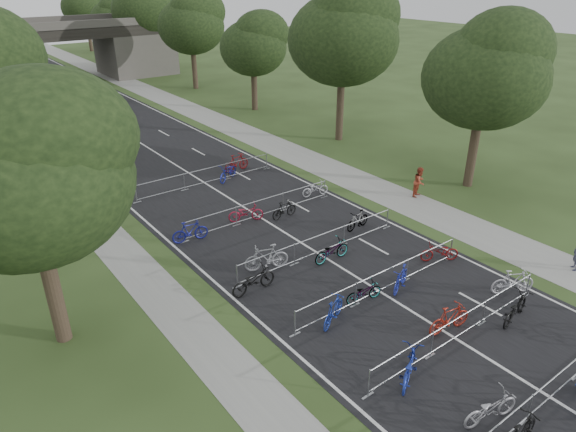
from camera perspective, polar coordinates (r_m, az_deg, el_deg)
name	(u,v)px	position (r m, az deg, el deg)	size (l,w,h in m)	color
road	(86,109)	(54.31, -21.57, 11.00)	(11.00, 140.00, 0.01)	black
sidewalk_right	(163,98)	(56.90, -13.77, 12.66)	(3.00, 140.00, 0.01)	gray
sidewalk_left	(0,122)	(52.87, -29.34, 9.13)	(2.00, 140.00, 0.01)	gray
lane_markings	(86,109)	(54.31, -21.57, 11.00)	(0.12, 140.00, 0.00)	silver
overpass_bridge	(39,53)	(68.04, -25.97, 16.01)	(31.00, 8.00, 7.05)	#4D4B45
tree_left_0	(30,174)	(18.10, -26.78, 4.20)	(6.72, 6.72, 10.25)	#33261C
tree_right_0	(488,73)	(32.41, 21.33, 14.60)	(7.17, 7.17, 10.93)	#33261C
tree_right_1	(345,35)	(39.89, 6.36, 19.37)	(8.18, 8.18, 12.47)	#33261C
tree_right_2	(254,45)	(49.51, -3.74, 18.43)	(6.16, 6.16, 9.39)	#33261C
tree_right_3	(192,23)	(59.71, -10.60, 20.29)	(7.17, 7.17, 10.93)	#33261C
tree_right_4	(146,7)	(70.50, -15.51, 21.44)	(8.18, 8.18, 12.47)	#33261C
tree_right_5	(113,17)	(81.82, -18.82, 20.15)	(6.16, 6.16, 9.39)	#33261C
tree_right_6	(85,6)	(93.13, -21.60, 20.92)	(7.17, 7.17, 10.93)	#33261C
barrier_row_1	(556,386)	(18.87, 27.60, -16.35)	(9.70, 0.08, 1.10)	#95979C
barrier_row_2	(459,328)	(20.06, 18.46, -11.68)	(9.70, 0.08, 1.10)	#95979C
barrier_row_3	(382,282)	(21.89, 10.42, -7.18)	(9.70, 0.08, 1.10)	#95979C
barrier_row_4	(320,244)	(24.31, 3.58, -3.16)	(9.70, 0.08, 1.10)	#95979C
barrier_row_5	(260,209)	(27.86, -3.09, 0.82)	(9.70, 0.08, 1.10)	#95979C
barrier_row_6	(206,176)	(32.62, -9.06, 4.38)	(9.70, 0.08, 1.10)	#95979C
bike_5	(491,408)	(17.38, 21.59, -19.24)	(0.69, 1.97, 1.04)	#99989F
bike_8	(409,367)	(17.96, 13.28, -15.98)	(0.72, 2.07, 1.09)	#1C2E9B
bike_9	(449,319)	(20.35, 17.51, -10.82)	(0.54, 1.91, 1.15)	maroon
bike_10	(515,308)	(21.80, 23.93, -9.38)	(0.73, 2.09, 1.10)	black
bike_11	(513,282)	(23.43, 23.71, -6.71)	(0.54, 1.89, 1.14)	#B9B7C0
bike_12	(333,311)	(19.94, 5.07, -10.45)	(0.51, 1.82, 1.09)	navy
bike_13	(364,292)	(21.30, 8.42, -8.37)	(0.58, 1.67, 0.88)	#95979C
bike_14	(401,278)	(22.28, 12.44, -6.80)	(0.49, 1.75, 1.05)	#1C269A
bike_15	(440,252)	(24.79, 16.51, -3.87)	(0.63, 1.80, 0.95)	maroon
bike_16	(253,280)	(21.65, -3.87, -7.13)	(0.73, 2.11, 1.11)	black
bike_17	(266,258)	(23.08, -2.42, -4.64)	(0.58, 2.06, 1.24)	#9F9FA6
bike_18	(332,251)	(23.87, 4.86, -3.88)	(0.68, 1.96, 1.03)	#95979C
bike_19	(358,220)	(26.89, 7.76, -0.46)	(0.47, 1.67, 1.00)	#95979C
bike_20	(190,231)	(25.86, -10.83, -1.70)	(0.52, 1.85, 1.11)	navy
bike_21	(246,213)	(27.56, -4.71, 0.37)	(0.66, 1.90, 1.00)	maroon
bike_22	(284,210)	(27.82, -0.42, 0.71)	(0.46, 1.64, 0.98)	black
bike_23	(315,189)	(30.64, 3.04, 3.04)	(0.60, 1.72, 0.90)	#B2B3BB
bike_26	(228,172)	(33.14, -6.67, 4.88)	(0.73, 2.08, 1.09)	navy
bike_27	(237,163)	(34.53, -5.74, 5.89)	(0.56, 1.99, 1.19)	maroon
pedestrian_b	(419,182)	(31.38, 14.40, 3.68)	(0.87, 0.68, 1.80)	#9F3922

